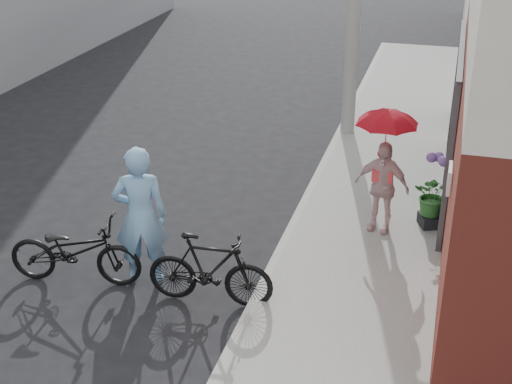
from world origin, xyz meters
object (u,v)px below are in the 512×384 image
at_px(officer, 141,216).
at_px(bike_right, 210,270).
at_px(bike_left, 75,251).
at_px(planter, 431,220).
at_px(kimono_woman, 382,186).

height_order(officer, bike_right, officer).
xyz_separation_m(officer, bike_left, (-0.87, -0.29, -0.50)).
bearing_deg(officer, bike_left, -1.28).
relative_size(officer, planter, 5.73).
bearing_deg(kimono_woman, planter, 36.61).
bearing_deg(bike_left, officer, -79.99).
height_order(bike_right, planter, bike_right).
distance_m(officer, kimono_woman, 3.62).
xyz_separation_m(officer, kimono_woman, (2.92, 2.13, -0.15)).
xyz_separation_m(bike_left, bike_right, (1.91, 0.01, 0.02)).
bearing_deg(bike_right, bike_left, 86.54).
relative_size(officer, bike_right, 1.19).
bearing_deg(planter, kimono_woman, -156.74).
distance_m(bike_left, kimono_woman, 4.51).
relative_size(bike_left, bike_right, 1.11).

